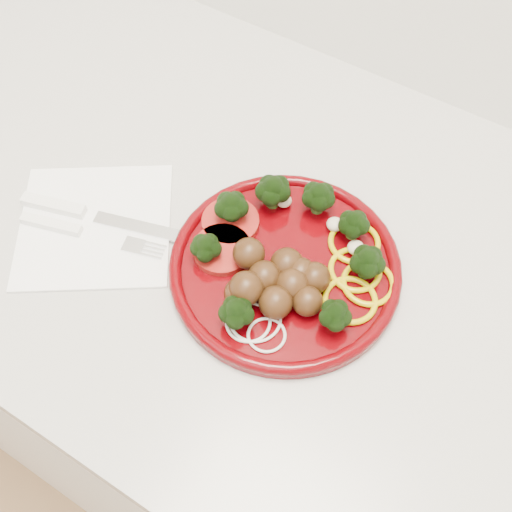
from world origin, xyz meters
The scene contains 5 objects.
counter centered at (0.00, 1.70, 0.45)m, with size 2.40×0.60×0.90m.
plate centered at (0.12, 1.67, 0.92)m, with size 0.25×0.25×0.05m.
napkin centered at (-0.09, 1.61, 0.90)m, with size 0.17×0.17×0.00m, color white.
knife centered at (-0.11, 1.61, 0.91)m, with size 0.19×0.07×0.01m.
fork centered at (-0.11, 1.59, 0.91)m, with size 0.16×0.06×0.01m.
Camera 1 is at (0.29, 1.35, 1.48)m, focal length 45.00 mm.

